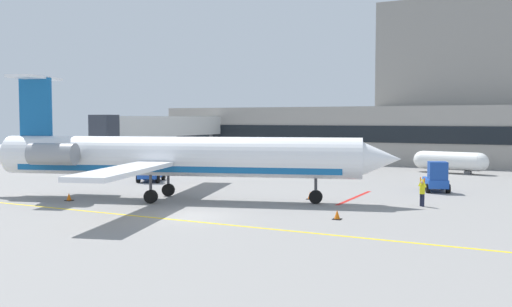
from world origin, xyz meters
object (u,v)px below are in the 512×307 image
at_px(baggage_tug, 436,178).
at_px(fuel_tank, 450,161).
at_px(regional_jet, 170,157).
at_px(pushback_tractor, 150,171).
at_px(marshaller, 422,192).

height_order(baggage_tug, fuel_tank, baggage_tug).
distance_m(regional_jet, baggage_tug, 20.49).
xyz_separation_m(regional_jet, baggage_tug, (15.89, 12.79, -1.98)).
relative_size(pushback_tractor, marshaller, 2.01).
distance_m(baggage_tug, fuel_tank, 16.08).
distance_m(baggage_tug, marshaller, 7.93).
bearing_deg(fuel_tank, marshaller, -86.30).
relative_size(regional_jet, marshaller, 16.12).
bearing_deg(pushback_tractor, marshaller, -8.35).
relative_size(regional_jet, fuel_tank, 3.96).
distance_m(regional_jet, pushback_tractor, 11.97).
bearing_deg(fuel_tank, baggage_tug, -85.85).
xyz_separation_m(pushback_tractor, fuel_tank, (22.93, 20.36, 0.34)).
bearing_deg(regional_jet, baggage_tug, 38.84).
xyz_separation_m(regional_jet, fuel_tank, (14.72, 28.83, -1.75)).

